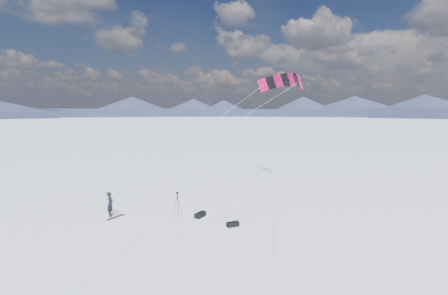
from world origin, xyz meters
TOP-DOWN VIEW (x-y plane):
  - ground at (0.00, 0.00)m, footprint 1800.00×1800.00m
  - horizon_hills at (-0.00, -0.00)m, footprint 704.00×704.42m
  - snow_tracks at (0.33, 0.01)m, footprint 17.62×10.25m
  - snowkiter at (-3.27, 3.32)m, footprint 0.57×0.68m
  - snowboard at (-3.06, 2.88)m, footprint 1.30×0.84m
  - tripod at (0.43, 1.18)m, footprint 0.70×0.70m
  - gear_bag_a at (1.50, 0.07)m, footprint 0.90×0.72m
  - gear_bag_b at (2.33, -2.42)m, footprint 0.75×0.42m
  - power_kite at (12.26, 4.57)m, footprint 16.66×5.12m

SIDE VIEW (x-z plane):
  - ground at x=0.00m, z-range 0.00..0.00m
  - snowkiter at x=-3.27m, z-range -0.80..0.80m
  - snow_tracks at x=0.33m, z-range 0.00..0.01m
  - snowboard at x=-3.06m, z-range 0.00..0.04m
  - gear_bag_b at x=2.33m, z-range -0.02..0.31m
  - gear_bag_a at x=1.50m, z-range -0.02..0.34m
  - tripod at x=0.43m, z-range 0.22..1.77m
  - horizon_hills at x=0.00m, z-range -0.60..10.03m
  - power_kite at x=12.26m, z-range 4.76..13.70m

